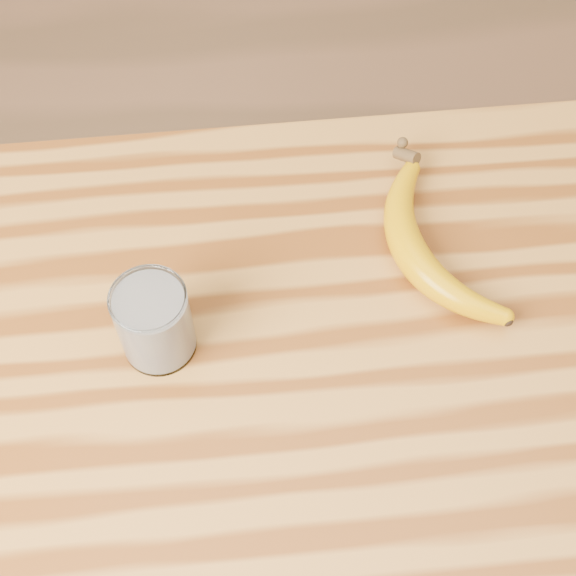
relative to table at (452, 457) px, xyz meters
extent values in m
cube|color=#A76F2B|center=(0.00, 0.00, 0.11)|extent=(1.20, 0.80, 0.04)
cylinder|color=brown|center=(-0.54, 0.34, -0.34)|extent=(0.06, 0.06, 0.86)
cylinder|color=white|center=(-0.31, 0.11, 0.18)|extent=(0.07, 0.07, 0.09)
torus|color=white|center=(-0.31, 0.11, 0.22)|extent=(0.07, 0.07, 0.00)
cylinder|color=silver|center=(-0.31, 0.11, 0.17)|extent=(0.07, 0.07, 0.08)
camera|label=1|loc=(-0.21, -0.29, 0.86)|focal=50.00mm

